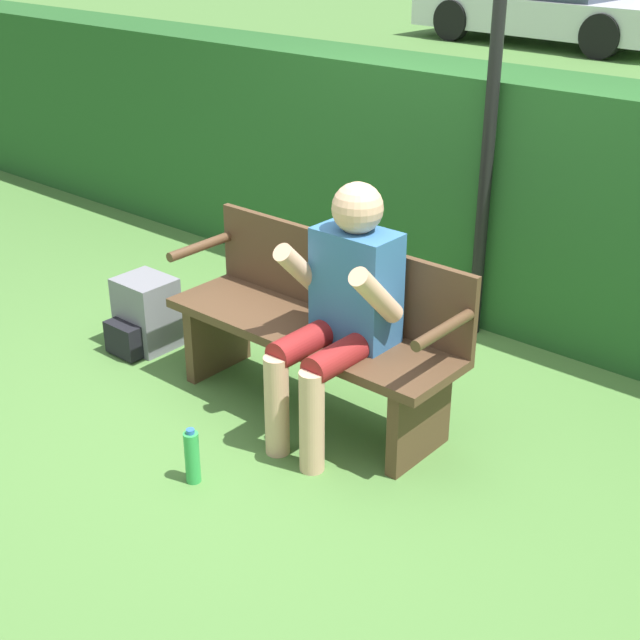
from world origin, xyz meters
TOP-DOWN VIEW (x-y plane):
  - ground_plane at (0.00, 0.00)m, footprint 40.00×40.00m
  - hedge_back at (0.00, 1.60)m, footprint 12.00×0.56m
  - park_bench at (0.00, 0.06)m, footprint 1.52×0.46m
  - person_seated at (0.24, -0.06)m, footprint 0.51×0.59m
  - backpack at (-1.14, -0.08)m, footprint 0.30×0.35m
  - water_bottle at (0.01, -0.77)m, footprint 0.07×0.07m
  - signpost at (0.14, 1.26)m, footprint 0.30×0.09m
  - parked_car at (-4.83, 11.70)m, footprint 4.68×2.11m

SIDE VIEW (x-z plane):
  - ground_plane at x=0.00m, z-range 0.00..0.00m
  - water_bottle at x=0.01m, z-range -0.01..0.25m
  - backpack at x=-1.14m, z-range -0.01..0.39m
  - park_bench at x=0.00m, z-range 0.01..0.85m
  - parked_car at x=-4.83m, z-range -0.01..1.20m
  - person_seated at x=0.24m, z-range 0.07..1.25m
  - hedge_back at x=0.00m, z-range 0.00..1.41m
  - signpost at x=0.14m, z-range 0.16..2.52m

